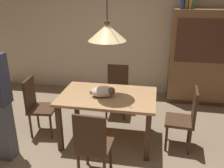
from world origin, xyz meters
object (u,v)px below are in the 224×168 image
Objects in this scene: cat_sleeping at (104,91)px; book_brown_thick at (186,3)px; dining_table at (108,101)px; book_yellow_short at (190,4)px; pendant_lamp at (107,32)px; book_blue_wide at (182,2)px; book_green_slim at (193,1)px; chair_left_side at (37,104)px; chair_right_side at (186,116)px; hutch_bookcase at (198,59)px; chair_near_front at (93,144)px; chair_far_back at (117,88)px.

cat_sleeping is 2.43m from book_brown_thick.
book_yellow_short reaches higher than dining_table.
dining_table is 1.08× the size of pendant_lamp.
dining_table is at bearing -121.58° from book_blue_wide.
pendant_lamp is 5.42× the size of book_blue_wide.
cat_sleeping is 1.55× the size of book_green_slim.
pendant_lamp reaches higher than dining_table.
book_green_slim reaches higher than chair_left_side.
book_green_slim is (0.13, 1.74, 1.47)m from chair_right_side.
chair_near_front is at bearing -119.74° from hutch_bookcase.
chair_far_back and chair_near_front have the same top height.
book_yellow_short is at bearing 55.10° from pendant_lamp.
book_brown_thick is at bearing 56.66° from dining_table.
book_yellow_short is (1.21, 0.86, 1.43)m from chair_far_back.
pendant_lamp is (0.00, -0.88, 1.15)m from chair_far_back.
dining_table is 5.38× the size of book_green_slim.
book_brown_thick is (-0.35, 0.00, 1.07)m from hutch_bookcase.
book_green_slim reaches higher than chair_near_front.
book_yellow_short is 0.77× the size of book_green_slim.
chair_right_side is 3.88× the size of book_blue_wide.
cat_sleeping is 2.36m from hutch_bookcase.
pendant_lamp is at bearing -89.88° from chair_far_back.
chair_near_front is at bearing -112.27° from book_blue_wide.
chair_left_side is 3.88× the size of book_brown_thick.
dining_table is 7.00× the size of book_yellow_short.
chair_right_side is 2.28m from book_green_slim.
dining_table is at bearing -86.42° from pendant_lamp.
chair_far_back is at bearing 89.94° from chair_near_front.
book_blue_wide reaches higher than book_brown_thick.
chair_right_side is 2.26m from chair_left_side.
book_green_slim reaches higher than cat_sleeping.
book_green_slim is (-0.23, 0.00, 1.09)m from hutch_bookcase.
book_brown_thick is (1.15, 2.61, 1.45)m from chair_near_front.
book_blue_wide is at bearing 92.03° from chair_right_side.
pendant_lamp is 2.41m from hutch_bookcase.
hutch_bookcase is (1.49, 1.73, -0.77)m from pendant_lamp.
cat_sleeping is at bearing -2.40° from chair_left_side.
pendant_lamp reaches higher than cat_sleeping.
pendant_lamp is 0.70× the size of hutch_bookcase.
book_yellow_short is at bearing 55.10° from dining_table.
book_blue_wide is at bearing 180.00° from book_yellow_short.
cat_sleeping is at bearing -125.09° from book_yellow_short.
book_blue_wide reaches higher than chair_far_back.
book_green_slim reaches higher than chair_far_back.
book_green_slim is (1.26, 1.73, 0.32)m from pendant_lamp.
book_green_slim is at bearing 0.00° from book_brown_thick.
pendant_lamp is at bearing 93.58° from dining_table.
dining_table is at bearing -89.88° from chair_far_back.
book_green_slim is at bearing 34.14° from chair_far_back.
chair_far_back is 0.99m from cat_sleeping.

